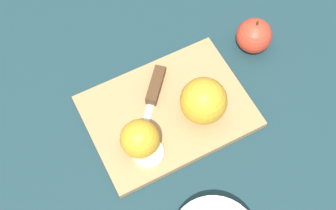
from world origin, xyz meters
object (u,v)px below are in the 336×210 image
knife (155,89)px  apple_whole (254,36)px  apple_half_right (140,139)px  apple_half_left (204,101)px

knife → apple_whole: bearing=133.9°
apple_half_right → knife: size_ratio=0.43×
apple_half_left → apple_whole: size_ratio=1.04×
apple_half_left → knife: 0.11m
apple_half_left → apple_half_right: bearing=-49.0°
apple_whole → knife: bearing=10.9°
apple_half_left → knife: (0.07, -0.07, -0.03)m
apple_half_right → apple_whole: 0.33m
apple_half_right → apple_whole: size_ratio=0.84×
apple_half_left → knife: bearing=-106.6°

